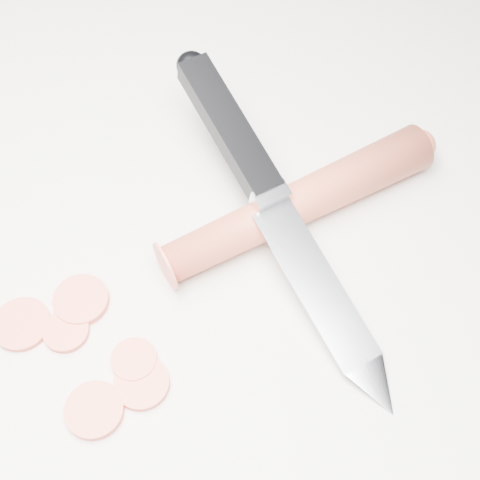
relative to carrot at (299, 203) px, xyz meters
The scene contains 9 objects.
ground 0.12m from the carrot, 118.48° to the right, with size 2.40×2.40×0.00m, color silver.
carrot is the anchor object (origin of this frame).
carrot_slice_0 0.21m from the carrot, 123.04° to the right, with size 0.04×0.04×0.01m, color #F05E45.
carrot_slice_1 0.16m from the carrot, 102.37° to the right, with size 0.03×0.03×0.01m, color #F05E45.
carrot_slice_2 0.17m from the carrot, 122.97° to the right, with size 0.04×0.04×0.01m, color #F05E45.
carrot_slice_3 0.19m from the carrot, 117.63° to the right, with size 0.03×0.03×0.01m, color #F05E45.
carrot_slice_4 0.17m from the carrot, 97.16° to the right, with size 0.04×0.04×0.01m, color #F05E45.
carrot_slice_5 0.20m from the carrot, 100.27° to the right, with size 0.04×0.04×0.01m, color #F05E45.
kitchen_knife 0.03m from the carrot, 88.90° to the right, with size 0.27×0.17×0.08m, color #B5B7BC, non-canonical shape.
Camera 1 is at (0.17, -0.15, 0.42)m, focal length 50.00 mm.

